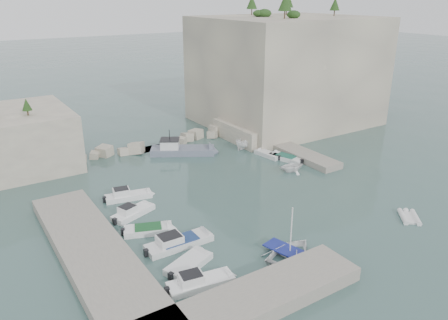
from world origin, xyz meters
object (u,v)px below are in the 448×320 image
tender_east_d (249,148)px  rowboat (290,256)px  motorboat_b (134,215)px  motorboat_e (189,267)px  tender_east_b (286,160)px  work_boat (183,154)px  motorboat_d (179,246)px  motorboat_a (129,199)px  inflatable_dinghy (409,219)px  motorboat_c (148,232)px  tender_east_a (291,171)px  motorboat_f (201,286)px  tender_east_c (268,156)px

tender_east_d → rowboat: bearing=145.3°
motorboat_b → motorboat_e: (0.42, -10.55, 0.00)m
tender_east_d → tender_east_b: bearing=-175.3°
tender_east_b → work_boat: size_ratio=0.53×
motorboat_d → motorboat_a: bearing=91.5°
motorboat_d → motorboat_e: motorboat_d is taller
inflatable_dinghy → motorboat_a: bearing=89.3°
motorboat_e → tender_east_d: bearing=22.1°
inflatable_dinghy → tender_east_b: (0.49, 18.75, 0.00)m
motorboat_a → tender_east_d: (20.38, 6.44, 0.00)m
motorboat_c → rowboat: rowboat is taller
rowboat → tender_east_a: (12.40, 14.04, 0.00)m
motorboat_d → tender_east_b: motorboat_d is taller
motorboat_d → motorboat_f: bearing=-101.6°
tender_east_a → tender_east_b: tender_east_a is taller
motorboat_a → motorboat_e: motorboat_a is taller
motorboat_b → motorboat_c: motorboat_b is taller
motorboat_d → inflatable_dinghy: size_ratio=2.10×
tender_east_d → work_boat: (-9.03, 2.85, 0.00)m
motorboat_f → work_boat: bearing=73.8°
inflatable_dinghy → tender_east_b: tender_east_b is taller
rowboat → motorboat_a: bearing=7.8°
rowboat → work_boat: (4.21, 26.87, 0.00)m
motorboat_f → motorboat_a: bearing=95.6°
motorboat_c → tender_east_d: (21.47, 14.07, 0.00)m
tender_east_b → work_boat: (-10.25, 9.42, 0.00)m
inflatable_dinghy → tender_east_b: bearing=39.6°
rowboat → work_boat: bearing=-23.3°
motorboat_d → tender_east_d: bearing=41.4°
motorboat_b → tender_east_b: bearing=-12.0°
motorboat_d → tender_east_c: bearing=33.8°
work_boat → tender_east_d: bearing=13.5°
motorboat_e → tender_east_c: same height
motorboat_b → motorboat_d: same height
motorboat_f → work_boat: work_boat is taller
motorboat_c → motorboat_d: 3.77m
motorboat_a → inflatable_dinghy: (21.11, -18.89, 0.00)m
rowboat → tender_east_c: size_ratio=1.14×
motorboat_a → tender_east_a: (19.54, -3.55, 0.00)m
rowboat → work_boat: work_boat is taller
motorboat_b → tender_east_d: (21.37, 10.23, 0.00)m
motorboat_c → tender_east_b: (22.70, 7.50, 0.00)m
tender_east_c → rowboat: bearing=137.8°
motorboat_d → work_boat: size_ratio=0.69×
motorboat_b → tender_east_d: bearing=4.4°
motorboat_a → tender_east_c: size_ratio=1.22×
motorboat_b → motorboat_f: (-0.00, -13.21, 0.00)m
motorboat_f → tender_east_b: bearing=45.7°
tender_east_b → tender_east_d: size_ratio=1.04×
inflatable_dinghy → motorboat_b: bearing=96.8°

